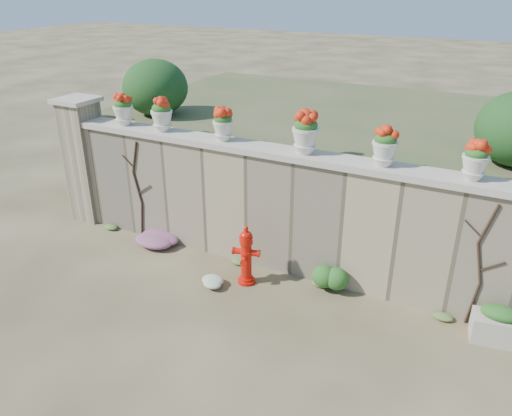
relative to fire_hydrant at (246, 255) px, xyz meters
The scene contains 19 objects.
ground 1.19m from the fire_hydrant, 83.41° to the right, with size 80.00×80.00×0.00m, color #483D24.
stone_wall 0.89m from the fire_hydrant, 80.57° to the left, with size 8.00×0.40×2.00m, color #9A8867.
wall_cap 1.71m from the fire_hydrant, 80.57° to the left, with size 8.10×0.52×0.10m, color #BFB4A2.
gate_pillar 4.16m from the fire_hydrant, 169.61° to the left, with size 0.72×0.72×2.48m.
raised_fill 3.97m from the fire_hydrant, 88.22° to the left, with size 9.00×6.00×2.00m, color #384C23.
back_shrub_left 4.17m from the fire_hydrant, 147.80° to the left, with size 1.30×1.30×1.10m, color #143814.
vine_left 2.65m from the fire_hydrant, 168.51° to the left, with size 0.60×0.04×1.91m.
vine_right 3.42m from the fire_hydrant, ahead, with size 0.60×0.04×1.91m.
fire_hydrant is the anchor object (origin of this frame).
planter_box 3.74m from the fire_hydrant, ahead, with size 0.71×0.48×0.54m.
green_shrub 1.36m from the fire_hydrant, 12.91° to the left, with size 0.62×0.55×0.59m, color #1E5119.
magenta_clump 2.21m from the fire_hydrant, behind, with size 1.01×0.68×0.27m, color #B8249B.
white_flowers 0.65m from the fire_hydrant, 134.59° to the right, with size 0.57×0.45×0.20m, color white.
urn_pot_0 3.52m from the fire_hydrant, 165.70° to the left, with size 0.36×0.36×0.56m.
urn_pot_1 2.87m from the fire_hydrant, 160.08° to the left, with size 0.37×0.37×0.59m.
urn_pot_2 2.15m from the fire_hydrant, 137.49° to the left, with size 0.34×0.34×0.53m.
urn_pot_3 2.14m from the fire_hydrant, 49.21° to the left, with size 0.41×0.41×0.64m.
urn_pot_4 2.73m from the fire_hydrant, 21.85° to the left, with size 0.37×0.37×0.58m.
urn_pot_5 3.63m from the fire_hydrant, 13.68° to the left, with size 0.34×0.34×0.54m.
Camera 1 is at (3.17, -5.02, 4.55)m, focal length 35.00 mm.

